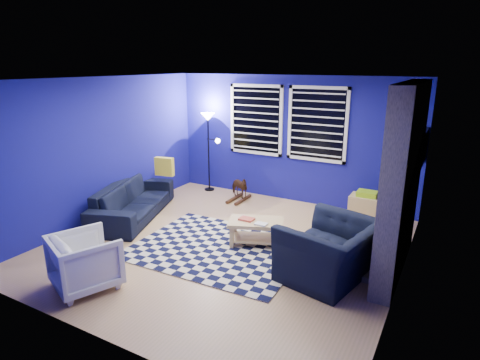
% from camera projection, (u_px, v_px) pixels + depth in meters
% --- Properties ---
extents(floor, '(5.00, 5.00, 0.00)m').
position_uv_depth(floor, '(226.00, 245.00, 6.21)').
color(floor, tan).
rests_on(floor, ground).
extents(ceiling, '(5.00, 5.00, 0.00)m').
position_uv_depth(ceiling, '(224.00, 79.00, 5.51)').
color(ceiling, white).
rests_on(ceiling, wall_back).
extents(wall_back, '(5.00, 0.00, 5.00)m').
position_uv_depth(wall_back, '(290.00, 140.00, 7.96)').
color(wall_back, navy).
rests_on(wall_back, floor).
extents(wall_left, '(0.00, 5.00, 5.00)m').
position_uv_depth(wall_left, '(103.00, 150.00, 7.02)').
color(wall_left, navy).
rests_on(wall_left, floor).
extents(wall_right, '(0.00, 5.00, 5.00)m').
position_uv_depth(wall_right, '(408.00, 193.00, 4.69)').
color(wall_right, navy).
rests_on(wall_right, floor).
extents(fireplace, '(0.65, 2.00, 2.50)m').
position_uv_depth(fireplace, '(401.00, 185.00, 5.19)').
color(fireplace, gray).
rests_on(fireplace, floor).
extents(window_left, '(1.17, 0.06, 1.42)m').
position_uv_depth(window_left, '(256.00, 120.00, 8.17)').
color(window_left, black).
rests_on(window_left, wall_back).
extents(window_right, '(1.17, 0.06, 1.42)m').
position_uv_depth(window_right, '(317.00, 124.00, 7.57)').
color(window_right, black).
rests_on(window_right, wall_back).
extents(tv, '(0.07, 1.00, 0.58)m').
position_uv_depth(tv, '(422.00, 149.00, 6.36)').
color(tv, black).
rests_on(tv, wall_right).
extents(rug, '(2.55, 2.07, 0.02)m').
position_uv_depth(rug, '(219.00, 248.00, 6.10)').
color(rug, black).
rests_on(rug, floor).
extents(sofa, '(2.30, 1.53, 0.63)m').
position_uv_depth(sofa, '(133.00, 200.00, 7.28)').
color(sofa, black).
rests_on(sofa, floor).
extents(armchair_big, '(1.38, 1.27, 0.77)m').
position_uv_depth(armchair_big, '(330.00, 251.00, 5.16)').
color(armchair_big, black).
rests_on(armchair_big, floor).
extents(armchair_bent, '(0.98, 0.99, 0.69)m').
position_uv_depth(armchair_bent, '(85.00, 261.00, 4.97)').
color(armchair_bent, gray).
rests_on(armchair_bent, floor).
extents(rocking_horse, '(0.42, 0.59, 0.45)m').
position_uv_depth(rocking_horse, '(239.00, 187.00, 8.14)').
color(rocking_horse, '#4C2518').
rests_on(rocking_horse, floor).
extents(coffee_table, '(0.95, 0.76, 0.42)m').
position_uv_depth(coffee_table, '(256.00, 227.00, 6.15)').
color(coffee_table, tan).
rests_on(coffee_table, rug).
extents(cabinet, '(0.57, 0.38, 0.56)m').
position_uv_depth(cabinet, '(366.00, 208.00, 7.09)').
color(cabinet, tan).
rests_on(cabinet, floor).
extents(floor_lamp, '(0.46, 0.28, 1.70)m').
position_uv_depth(floor_lamp, '(209.00, 128.00, 8.52)').
color(floor_lamp, black).
rests_on(floor_lamp, floor).
extents(throw_pillow, '(0.39, 0.17, 0.35)m').
position_uv_depth(throw_pillow, '(164.00, 167.00, 7.69)').
color(throw_pillow, gold).
rests_on(throw_pillow, sofa).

